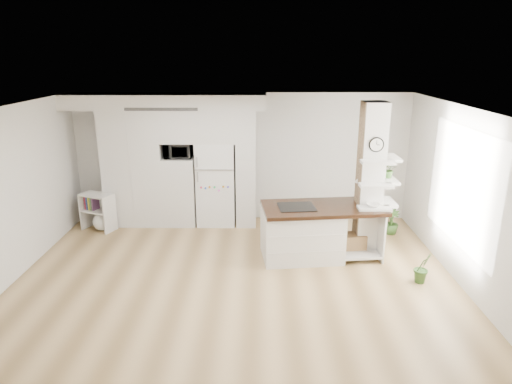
% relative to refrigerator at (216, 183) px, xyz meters
% --- Properties ---
extents(floor, '(7.00, 6.00, 0.01)m').
position_rel_refrigerator_xyz_m(floor, '(0.53, -2.68, -0.88)').
color(floor, tan).
rests_on(floor, ground).
extents(room, '(7.04, 6.04, 2.72)m').
position_rel_refrigerator_xyz_m(room, '(0.53, -2.68, 0.98)').
color(room, white).
rests_on(room, ground).
extents(cabinet_wall, '(4.00, 0.71, 2.70)m').
position_rel_refrigerator_xyz_m(cabinet_wall, '(-0.92, -0.01, 0.63)').
color(cabinet_wall, silver).
rests_on(cabinet_wall, floor).
extents(refrigerator, '(0.78, 0.69, 1.75)m').
position_rel_refrigerator_xyz_m(refrigerator, '(0.00, 0.00, 0.00)').
color(refrigerator, white).
rests_on(refrigerator, floor).
extents(column, '(0.69, 0.90, 2.70)m').
position_rel_refrigerator_xyz_m(column, '(2.90, -1.55, 0.48)').
color(column, silver).
rests_on(column, floor).
extents(window, '(0.00, 2.40, 2.40)m').
position_rel_refrigerator_xyz_m(window, '(4.00, -2.38, 0.62)').
color(window, white).
rests_on(window, room).
extents(pendant_light, '(0.12, 0.12, 0.10)m').
position_rel_refrigerator_xyz_m(pendant_light, '(2.23, -2.53, 1.24)').
color(pendant_light, white).
rests_on(pendant_light, room).
extents(kitchen_island, '(2.18, 1.21, 1.51)m').
position_rel_refrigerator_xyz_m(kitchen_island, '(1.76, -1.68, -0.39)').
color(kitchen_island, silver).
rests_on(kitchen_island, floor).
extents(bookshelf, '(0.74, 0.59, 0.76)m').
position_rel_refrigerator_xyz_m(bookshelf, '(-2.35, -0.43, -0.55)').
color(bookshelf, silver).
rests_on(bookshelf, floor).
extents(floor_plant_a, '(0.34, 0.32, 0.50)m').
position_rel_refrigerator_xyz_m(floor_plant_a, '(3.46, -2.62, -0.62)').
color(floor_plant_a, '#386327').
rests_on(floor_plant_a, floor).
extents(floor_plant_b, '(0.36, 0.36, 0.51)m').
position_rel_refrigerator_xyz_m(floor_plant_b, '(3.52, -0.59, -0.62)').
color(floor_plant_b, '#386327').
rests_on(floor_plant_b, floor).
extents(microwave, '(0.54, 0.37, 0.30)m').
position_rel_refrigerator_xyz_m(microwave, '(-0.75, -0.06, 0.69)').
color(microwave, '#2D2D2D').
rests_on(microwave, cabinet_wall).
extents(shelf_plant, '(0.27, 0.23, 0.30)m').
position_rel_refrigerator_xyz_m(shelf_plant, '(3.15, -1.38, 0.65)').
color(shelf_plant, '#386327').
rests_on(shelf_plant, column).
extents(decor_bowl, '(0.22, 0.22, 0.05)m').
position_rel_refrigerator_xyz_m(decor_bowl, '(2.82, -1.78, 0.13)').
color(decor_bowl, white).
rests_on(decor_bowl, column).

